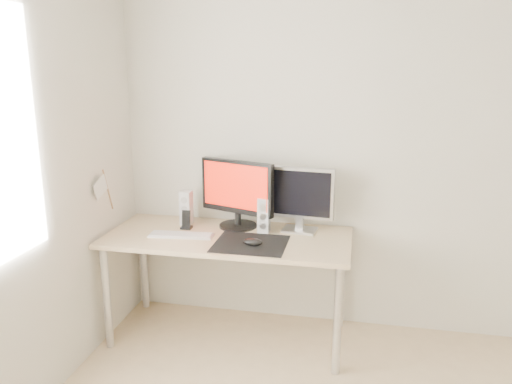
{
  "coord_description": "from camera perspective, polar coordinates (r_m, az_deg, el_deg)",
  "views": [
    {
      "loc": [
        -0.12,
        -1.62,
        1.81
      ],
      "look_at": [
        -0.76,
        1.47,
        1.01
      ],
      "focal_mm": 35.0,
      "sensor_mm": 36.0,
      "label": 1
    }
  ],
  "objects": [
    {
      "name": "mousepad",
      "position": [
        3.13,
        -0.62,
        -5.93
      ],
      "size": [
        0.45,
        0.4,
        0.0
      ],
      "primitive_type": "cube",
      "color": "black",
      "rests_on": "desk"
    },
    {
      "name": "main_monitor",
      "position": [
        3.38,
        -2.19,
        0.07
      ],
      "size": [
        0.53,
        0.33,
        0.47
      ],
      "color": "black",
      "rests_on": "desk"
    },
    {
      "name": "pennant",
      "position": [
        3.36,
        -17.09,
        0.47
      ],
      "size": [
        0.01,
        0.23,
        0.29
      ],
      "color": "#A57F54",
      "rests_on": "wall_left"
    },
    {
      "name": "keyboard",
      "position": [
        3.3,
        -8.54,
        -4.88
      ],
      "size": [
        0.43,
        0.15,
        0.02
      ],
      "color": "silver",
      "rests_on": "desk"
    },
    {
      "name": "speaker_left",
      "position": [
        3.51,
        -7.97,
        -1.79
      ],
      "size": [
        0.08,
        0.09,
        0.24
      ],
      "color": "white",
      "rests_on": "desk"
    },
    {
      "name": "wall_back",
      "position": [
        3.42,
        13.59,
        4.4
      ],
      "size": [
        3.5,
        0.0,
        3.5
      ],
      "primitive_type": "plane",
      "rotation": [
        1.57,
        0.0,
        0.0
      ],
      "color": "white",
      "rests_on": "ground"
    },
    {
      "name": "phone_dock",
      "position": [
        3.44,
        -7.97,
        -3.54
      ],
      "size": [
        0.07,
        0.06,
        0.13
      ],
      "color": "black",
      "rests_on": "desk"
    },
    {
      "name": "second_monitor",
      "position": [
        3.31,
        5.08,
        -0.5
      ],
      "size": [
        0.45,
        0.18,
        0.43
      ],
      "color": "silver",
      "rests_on": "desk"
    },
    {
      "name": "desk",
      "position": [
        3.31,
        -3.22,
        -6.25
      ],
      "size": [
        1.6,
        0.7,
        0.73
      ],
      "color": "#D1B587",
      "rests_on": "ground"
    },
    {
      "name": "speaker_right",
      "position": [
        3.31,
        0.91,
        -2.64
      ],
      "size": [
        0.08,
        0.09,
        0.24
      ],
      "color": "white",
      "rests_on": "desk"
    },
    {
      "name": "mouse",
      "position": [
        3.09,
        -0.38,
        -5.73
      ],
      "size": [
        0.12,
        0.07,
        0.04
      ],
      "primitive_type": "ellipsoid",
      "color": "black",
      "rests_on": "mousepad"
    }
  ]
}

